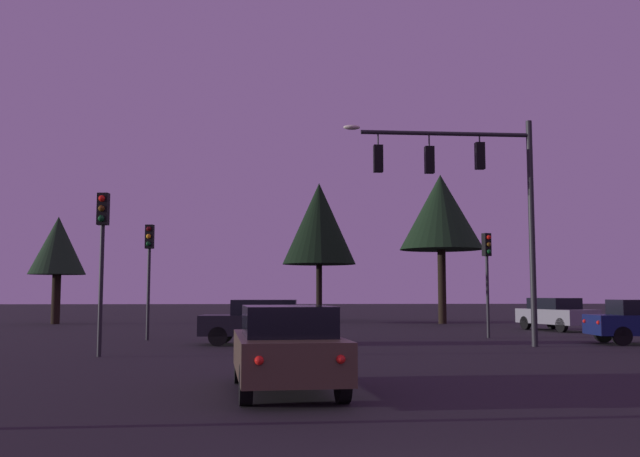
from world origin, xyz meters
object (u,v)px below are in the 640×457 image
at_px(car_nearside_lane, 286,347).
at_px(traffic_light_corner_left, 487,263).
at_px(traffic_light_corner_right, 102,240).
at_px(traffic_light_median, 149,258).
at_px(traffic_signal_mast_arm, 474,185).
at_px(car_crossing_left, 261,321).
at_px(tree_behind_sign, 441,213).
at_px(car_far_lane, 556,314).
at_px(tree_left_far, 319,224).
at_px(tree_center_horizon, 58,246).

bearing_deg(car_nearside_lane, traffic_light_corner_left, 60.69).
xyz_separation_m(traffic_light_corner_right, traffic_light_median, (0.07, 6.85, -0.15)).
distance_m(traffic_signal_mast_arm, traffic_light_corner_right, 11.93).
bearing_deg(car_crossing_left, traffic_light_corner_right, -134.81).
relative_size(traffic_signal_mast_arm, tree_behind_sign, 0.87).
height_order(traffic_light_corner_right, tree_behind_sign, tree_behind_sign).
bearing_deg(traffic_light_median, car_far_lane, 17.36).
height_order(traffic_light_corner_right, car_crossing_left, traffic_light_corner_right).
distance_m(tree_left_far, tree_center_horizon, 15.80).
height_order(traffic_light_corner_left, traffic_light_median, traffic_light_median).
bearing_deg(traffic_light_median, tree_center_horizon, 118.55).
bearing_deg(traffic_light_corner_right, car_nearside_lane, -55.11).
relative_size(traffic_light_corner_right, tree_left_far, 0.51).
xyz_separation_m(car_crossing_left, tree_center_horizon, (-12.01, 16.69, 3.62)).
xyz_separation_m(traffic_light_median, car_nearside_lane, (4.96, -14.07, -2.27)).
distance_m(traffic_light_median, car_far_lane, 18.89).
distance_m(tree_behind_sign, tree_center_horizon, 22.18).
distance_m(traffic_light_corner_left, traffic_light_median, 13.07).
bearing_deg(car_far_lane, traffic_light_median, -162.64).
distance_m(traffic_light_median, car_nearside_lane, 15.09).
bearing_deg(tree_behind_sign, car_far_lane, -64.81).
relative_size(traffic_light_corner_right, traffic_light_median, 1.05).
height_order(car_far_lane, tree_center_horizon, tree_center_horizon).
bearing_deg(tree_left_far, tree_behind_sign, -34.67).
bearing_deg(car_crossing_left, car_far_lane, 30.64).
bearing_deg(traffic_light_corner_left, car_nearside_lane, -119.31).
xyz_separation_m(tree_behind_sign, tree_center_horizon, (-22.07, 1.03, -2.00)).
height_order(traffic_light_median, tree_left_far, tree_left_far).
bearing_deg(traffic_light_corner_right, traffic_signal_mast_arm, 13.94).
distance_m(traffic_light_median, tree_left_far, 19.66).
xyz_separation_m(traffic_light_corner_right, car_nearside_lane, (5.03, -7.21, -2.41)).
bearing_deg(car_far_lane, car_crossing_left, -149.36).
height_order(car_crossing_left, tree_center_horizon, tree_center_horizon).
height_order(traffic_signal_mast_arm, car_nearside_lane, traffic_signal_mast_arm).
relative_size(traffic_light_corner_left, tree_behind_sign, 0.47).
bearing_deg(traffic_light_corner_right, traffic_light_corner_left, 28.82).
relative_size(tree_behind_sign, tree_center_horizon, 1.41).
bearing_deg(traffic_light_corner_right, tree_center_horizon, 109.98).
relative_size(car_crossing_left, car_far_lane, 0.97).
relative_size(traffic_light_corner_right, tree_center_horizon, 0.74).
height_order(traffic_light_median, car_crossing_left, traffic_light_median).
height_order(traffic_light_corner_left, tree_left_far, tree_left_far).
bearing_deg(car_far_lane, tree_left_far, 130.16).
xyz_separation_m(traffic_signal_mast_arm, car_nearside_lane, (-6.36, -10.04, -4.51)).
bearing_deg(traffic_light_corner_right, tree_left_far, 72.92).
xyz_separation_m(traffic_signal_mast_arm, car_crossing_left, (-7.04, 1.55, -4.52)).
height_order(tree_behind_sign, tree_center_horizon, tree_behind_sign).
xyz_separation_m(traffic_light_corner_left, car_nearside_lane, (-8.11, -14.44, -2.12)).
distance_m(car_nearside_lane, tree_left_far, 32.51).
height_order(car_far_lane, tree_behind_sign, tree_behind_sign).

